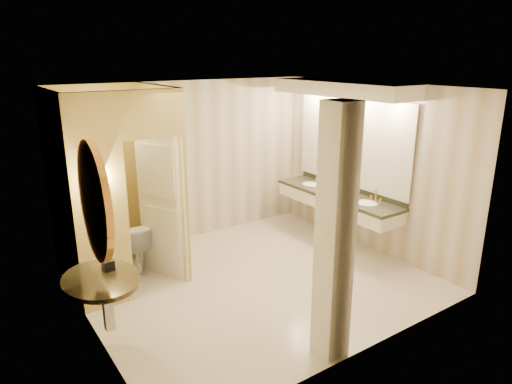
% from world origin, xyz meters
% --- Properties ---
extents(floor, '(4.50, 4.50, 0.00)m').
position_xyz_m(floor, '(0.00, 0.00, 0.00)').
color(floor, beige).
rests_on(floor, ground).
extents(ceiling, '(4.50, 4.50, 0.00)m').
position_xyz_m(ceiling, '(0.00, 0.00, 2.70)').
color(ceiling, white).
rests_on(ceiling, wall_back).
extents(wall_back, '(4.50, 0.02, 2.70)m').
position_xyz_m(wall_back, '(0.00, 2.00, 1.35)').
color(wall_back, beige).
rests_on(wall_back, floor).
extents(wall_front, '(4.50, 0.02, 2.70)m').
position_xyz_m(wall_front, '(0.00, -2.00, 1.35)').
color(wall_front, beige).
rests_on(wall_front, floor).
extents(wall_left, '(0.02, 4.00, 2.70)m').
position_xyz_m(wall_left, '(-2.25, 0.00, 1.35)').
color(wall_left, beige).
rests_on(wall_left, floor).
extents(wall_right, '(0.02, 4.00, 2.70)m').
position_xyz_m(wall_right, '(2.25, 0.00, 1.35)').
color(wall_right, beige).
rests_on(wall_right, floor).
extents(toilet_closet, '(1.50, 1.55, 2.70)m').
position_xyz_m(toilet_closet, '(-1.13, 0.97, 1.39)').
color(toilet_closet, '#D7C870').
rests_on(toilet_closet, floor).
extents(wall_sconce, '(0.14, 0.14, 0.42)m').
position_xyz_m(wall_sconce, '(-1.93, 0.43, 1.73)').
color(wall_sconce, gold).
rests_on(wall_sconce, toilet_closet).
extents(vanity, '(0.75, 2.61, 2.09)m').
position_xyz_m(vanity, '(1.98, 0.40, 1.63)').
color(vanity, white).
rests_on(vanity, floor).
extents(console_shelf, '(0.97, 0.97, 1.94)m').
position_xyz_m(console_shelf, '(-2.21, -0.42, 1.34)').
color(console_shelf, black).
rests_on(console_shelf, floor).
extents(pillar, '(0.30, 0.30, 2.70)m').
position_xyz_m(pillar, '(-0.26, -1.80, 1.35)').
color(pillar, white).
rests_on(pillar, floor).
extents(tissue_box, '(0.12, 0.12, 0.11)m').
position_xyz_m(tissue_box, '(-2.11, -0.29, 0.93)').
color(tissue_box, black).
rests_on(tissue_box, console_shelf).
extents(toilet, '(0.46, 0.77, 0.76)m').
position_xyz_m(toilet, '(-1.37, 1.30, 0.38)').
color(toilet, white).
rests_on(toilet, floor).
extents(soap_bottle_a, '(0.08, 0.08, 0.13)m').
position_xyz_m(soap_bottle_a, '(1.88, 0.30, 0.94)').
color(soap_bottle_a, beige).
rests_on(soap_bottle_a, vanity).
extents(soap_bottle_b, '(0.12, 0.12, 0.12)m').
position_xyz_m(soap_bottle_b, '(1.93, -0.02, 0.93)').
color(soap_bottle_b, silver).
rests_on(soap_bottle_b, vanity).
extents(soap_bottle_c, '(0.10, 0.10, 0.20)m').
position_xyz_m(soap_bottle_c, '(1.90, -0.02, 0.98)').
color(soap_bottle_c, '#C6B28C').
rests_on(soap_bottle_c, vanity).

